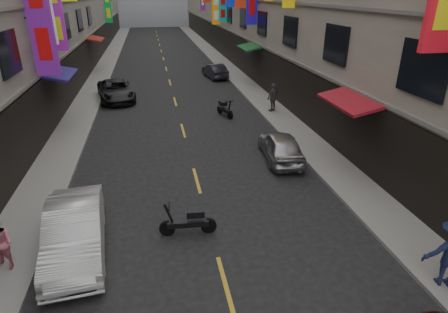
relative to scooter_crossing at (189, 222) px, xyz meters
name	(u,v)px	position (x,y,z in m)	size (l,w,h in m)	color
sidewalk_left	(103,70)	(-5.31, 27.57, -0.38)	(2.00, 90.00, 0.12)	slate
sidewalk_right	(226,66)	(6.69, 27.57, -0.38)	(2.00, 90.00, 0.12)	slate
street_awnings	(155,70)	(-0.57, 11.57, 2.56)	(13.99, 35.20, 0.41)	#124613
lane_markings	(168,75)	(0.69, 24.57, -0.44)	(0.12, 80.20, 0.01)	gold
scooter_crossing	(189,222)	(0.00, 0.00, 0.00)	(1.80, 0.50, 1.14)	black
scooter_far_right	(225,109)	(3.44, 11.72, 0.00)	(0.76, 1.75, 1.14)	black
car_left_mid	(75,231)	(-3.31, -0.29, 0.29)	(1.54, 4.42, 1.46)	silver
car_left_far	(116,91)	(-3.31, 16.73, 0.24)	(2.25, 4.89, 1.36)	black
car_right_mid	(281,146)	(4.69, 4.93, 0.21)	(1.53, 3.80, 1.30)	#A8A8AD
car_right_far	(215,71)	(4.69, 22.58, 0.17)	(1.30, 3.73, 1.23)	#2A2932
pedestrian_rfar	(273,97)	(6.51, 11.76, 0.55)	(1.03, 0.58, 1.75)	#4E4E50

